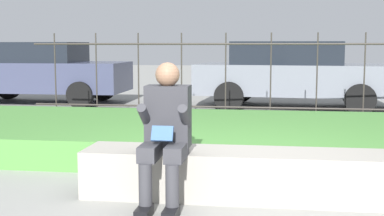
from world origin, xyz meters
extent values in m
plane|color=gray|center=(0.00, 0.00, 0.00)|extent=(60.00, 60.00, 0.00)
cube|color=gray|center=(0.12, 0.00, 0.22)|extent=(2.87, 0.58, 0.43)
cube|color=slate|center=(0.12, 0.00, 0.04)|extent=(2.76, 0.53, 0.08)
cube|color=black|center=(-0.62, -0.69, 0.04)|extent=(0.11, 0.26, 0.09)
cylinder|color=#38383D|center=(-0.62, -0.63, 0.26)|extent=(0.11, 0.11, 0.34)
cube|color=#38383D|center=(-0.62, -0.42, 0.49)|extent=(0.15, 0.42, 0.13)
cube|color=black|center=(-0.40, -0.69, 0.04)|extent=(0.11, 0.26, 0.09)
cylinder|color=#38383D|center=(-0.40, -0.63, 0.26)|extent=(0.11, 0.11, 0.34)
cube|color=#38383D|center=(-0.40, -0.42, 0.49)|extent=(0.15, 0.42, 0.13)
cube|color=#333338|center=(-0.51, -0.21, 0.76)|extent=(0.38, 0.24, 0.54)
sphere|color=#8C664C|center=(-0.51, -0.23, 1.13)|extent=(0.21, 0.21, 0.21)
cylinder|color=#333338|center=(-0.68, -0.37, 0.78)|extent=(0.08, 0.29, 0.24)
cylinder|color=#333338|center=(-0.34, -0.37, 0.78)|extent=(0.08, 0.29, 0.24)
cube|color=#335689|center=(-0.51, -0.47, 0.65)|extent=(0.18, 0.09, 0.13)
cube|color=#4C893D|center=(0.00, 2.23, 0.17)|extent=(9.59, 3.06, 0.34)
cylinder|color=#332D28|center=(0.00, 4.33, 0.32)|extent=(7.59, 0.03, 0.03)
cylinder|color=#332D28|center=(0.00, 4.33, 1.39)|extent=(7.59, 0.03, 0.03)
cylinder|color=#332D28|center=(-3.42, 4.33, 0.79)|extent=(0.02, 0.02, 1.58)
cylinder|color=#332D28|center=(-2.66, 4.33, 0.79)|extent=(0.02, 0.02, 1.58)
cylinder|color=#332D28|center=(-1.90, 4.33, 0.79)|extent=(0.02, 0.02, 1.58)
cylinder|color=#332D28|center=(-1.14, 4.33, 0.79)|extent=(0.02, 0.02, 1.58)
cylinder|color=#332D28|center=(-0.38, 4.33, 0.79)|extent=(0.02, 0.02, 1.58)
cylinder|color=#332D28|center=(0.38, 4.33, 0.79)|extent=(0.02, 0.02, 1.58)
cylinder|color=#332D28|center=(1.14, 4.33, 0.79)|extent=(0.02, 0.02, 1.58)
cylinder|color=#332D28|center=(1.90, 4.33, 0.79)|extent=(0.02, 0.02, 1.58)
cube|color=#383D56|center=(-4.96, 7.18, 0.63)|extent=(4.02, 1.67, 0.68)
cube|color=black|center=(-5.12, 7.18, 1.20)|extent=(2.21, 1.47, 0.46)
cylinder|color=black|center=(-3.71, 6.36, 0.29)|extent=(0.58, 0.20, 0.58)
cylinder|color=black|center=(-3.71, 7.99, 0.29)|extent=(0.58, 0.20, 0.58)
cylinder|color=black|center=(-6.20, 7.99, 0.29)|extent=(0.58, 0.20, 0.58)
cube|color=slate|center=(0.91, 7.05, 0.63)|extent=(4.34, 2.14, 0.65)
cube|color=black|center=(0.74, 7.06, 1.20)|extent=(2.43, 1.77, 0.48)
cylinder|color=black|center=(2.13, 6.06, 0.31)|extent=(0.63, 0.25, 0.62)
cylinder|color=black|center=(2.28, 7.82, 0.31)|extent=(0.63, 0.25, 0.62)
cylinder|color=black|center=(-0.46, 6.28, 0.31)|extent=(0.63, 0.25, 0.62)
cylinder|color=black|center=(-0.32, 8.04, 0.31)|extent=(0.63, 0.25, 0.62)
camera|label=1|loc=(0.35, -4.73, 1.39)|focal=50.00mm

